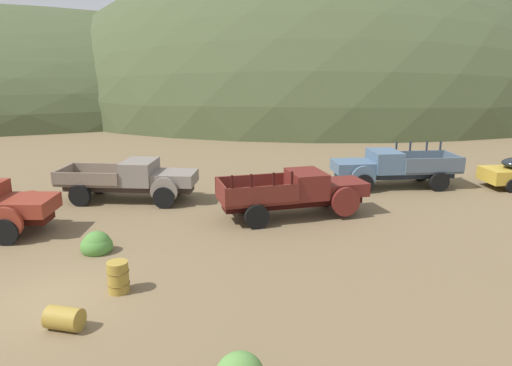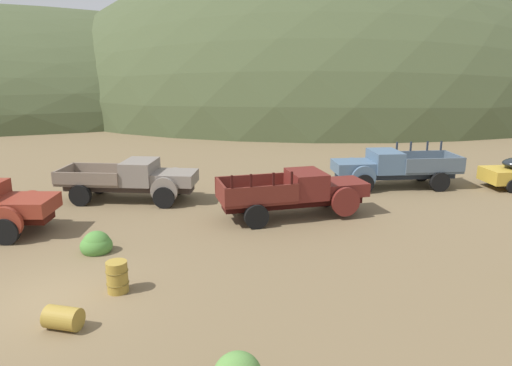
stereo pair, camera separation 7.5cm
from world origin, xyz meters
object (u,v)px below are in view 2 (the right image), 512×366
Objects in this scene: oil_drum_tipped at (63,318)px; oil_drum_by_truck at (117,277)px; truck_chalk_blue at (386,168)px; truck_primer_gray at (139,180)px; truck_oxblood at (302,192)px.

oil_drum_tipped is 2.06m from oil_drum_by_truck.
truck_chalk_blue is 17.43m from oil_drum_tipped.
oil_drum_by_truck is (-0.56, -9.08, -0.54)m from truck_primer_gray.
oil_drum_tipped is at bearing -81.18° from truck_primer_gray.
truck_primer_gray is at bearing 80.80° from oil_drum_tipped.
truck_oxblood is (6.60, -3.80, 0.02)m from truck_primer_gray.
truck_oxblood is at bearing -11.93° from truck_primer_gray.
oil_drum_by_truck reaches higher than oil_drum_tipped.
truck_oxblood is at bearing 36.43° from oil_drum_by_truck.
truck_primer_gray is 1.05× the size of truck_oxblood.
oil_drum_tipped is at bearing -125.29° from oil_drum_by_truck.
truck_oxblood is 0.95× the size of truck_chalk_blue.
truck_oxblood is 6.59m from truck_chalk_blue.
truck_primer_gray is at bearing 5.33° from truck_chalk_blue.
truck_chalk_blue reaches higher than oil_drum_tipped.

